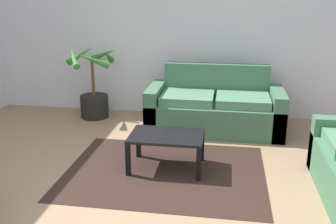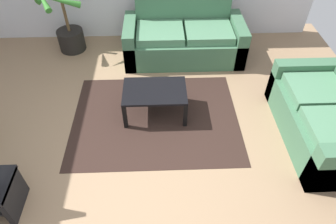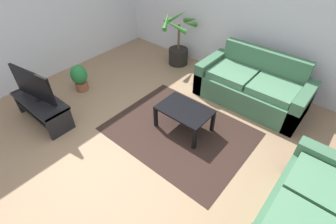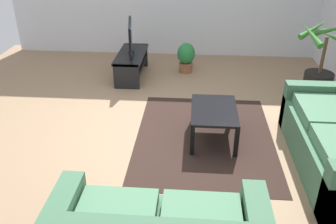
# 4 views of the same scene
# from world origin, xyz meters

# --- Properties ---
(ground_plane) EXTENTS (6.60, 6.60, 0.00)m
(ground_plane) POSITION_xyz_m (0.00, 0.00, 0.00)
(ground_plane) COLOR #937556
(wall_back) EXTENTS (6.00, 0.06, 2.70)m
(wall_back) POSITION_xyz_m (0.00, 3.00, 1.35)
(wall_back) COLOR silver
(wall_back) RESTS_ON ground
(wall_left) EXTENTS (0.06, 6.00, 2.70)m
(wall_left) POSITION_xyz_m (-3.00, 0.00, 1.35)
(wall_left) COLOR silver
(wall_left) RESTS_ON ground
(couch_main) EXTENTS (1.90, 0.90, 0.90)m
(couch_main) POSITION_xyz_m (0.68, 2.28, 0.30)
(couch_main) COLOR #3F6B4C
(couch_main) RESTS_ON ground
(couch_loveseat) EXTENTS (0.90, 1.62, 0.90)m
(couch_loveseat) POSITION_xyz_m (2.28, 0.42, 0.30)
(couch_loveseat) COLOR #3F6B4C
(couch_loveseat) RESTS_ON ground
(tv_stand) EXTENTS (1.10, 0.45, 0.42)m
(tv_stand) POSITION_xyz_m (-1.72, -0.44, 0.28)
(tv_stand) COLOR black
(tv_stand) RESTS_ON ground
(tv) EXTENTS (0.87, 0.18, 0.53)m
(tv) POSITION_xyz_m (-1.72, -0.44, 0.70)
(tv) COLOR black
(tv) RESTS_ON tv_stand
(coffee_table) EXTENTS (0.82, 0.55, 0.41)m
(coffee_table) POSITION_xyz_m (0.20, 0.90, 0.35)
(coffee_table) COLOR black
(coffee_table) RESTS_ON ground
(area_rug) EXTENTS (2.20, 1.70, 0.01)m
(area_rug) POSITION_xyz_m (0.20, 0.80, 0.00)
(area_rug) COLOR black
(area_rug) RESTS_ON ground
(potted_palm) EXTENTS (0.79, 0.80, 1.11)m
(potted_palm) POSITION_xyz_m (-1.22, 2.55, 0.40)
(potted_palm) COLOR black
(potted_palm) RESTS_ON ground
(potted_plant_small) EXTENTS (0.31, 0.31, 0.53)m
(potted_plant_small) POSITION_xyz_m (-2.01, 0.48, 0.29)
(potted_plant_small) COLOR brown
(potted_plant_small) RESTS_ON ground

